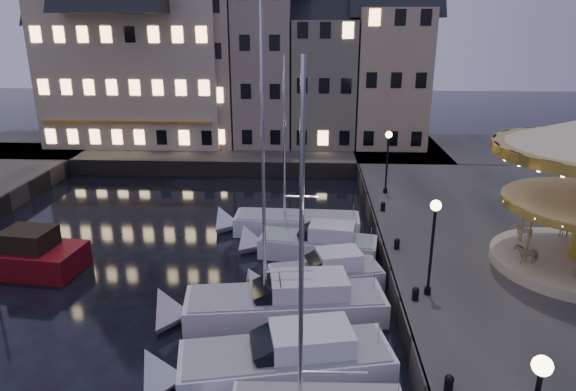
# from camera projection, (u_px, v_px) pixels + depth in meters

# --- Properties ---
(ground) EXTENTS (160.00, 160.00, 0.00)m
(ground) POSITION_uv_depth(u_px,v_px,m) (255.00, 329.00, 21.33)
(ground) COLOR black
(ground) RESTS_ON ground
(quay_east) EXTENTS (16.00, 56.00, 1.30)m
(quay_east) POSITION_uv_depth(u_px,v_px,m) (540.00, 259.00, 26.16)
(quay_east) COLOR #474442
(quay_east) RESTS_ON ground
(quay_north) EXTENTS (44.00, 12.00, 1.30)m
(quay_north) POSITION_uv_depth(u_px,v_px,m) (202.00, 151.00, 47.99)
(quay_north) COLOR #474442
(quay_north) RESTS_ON ground
(quaywall_e) EXTENTS (0.15, 44.00, 1.30)m
(quaywall_e) POSITION_uv_depth(u_px,v_px,m) (383.00, 256.00, 26.53)
(quaywall_e) COLOR #47423A
(quaywall_e) RESTS_ON ground
(quaywall_n) EXTENTS (48.00, 0.15, 1.30)m
(quaywall_n) POSITION_uv_depth(u_px,v_px,m) (211.00, 169.00, 42.22)
(quaywall_n) COLOR #47423A
(quaywall_n) RESTS_ON ground
(streetlamp_b) EXTENTS (0.44, 0.44, 4.17)m
(streetlamp_b) POSITION_uv_depth(u_px,v_px,m) (433.00, 234.00, 20.66)
(streetlamp_b) COLOR black
(streetlamp_b) RESTS_ON quay_east
(streetlamp_c) EXTENTS (0.44, 0.44, 4.17)m
(streetlamp_c) POSITION_uv_depth(u_px,v_px,m) (388.00, 153.00, 33.44)
(streetlamp_c) COLOR black
(streetlamp_c) RESTS_ON quay_east
(bollard_a) EXTENTS (0.30, 0.30, 0.57)m
(bollard_a) POSITION_uv_depth(u_px,v_px,m) (449.00, 382.00, 15.79)
(bollard_a) COLOR black
(bollard_a) RESTS_ON quay_east
(bollard_b) EXTENTS (0.30, 0.30, 0.57)m
(bollard_b) POSITION_uv_depth(u_px,v_px,m) (416.00, 293.00, 20.99)
(bollard_b) COLOR black
(bollard_b) RESTS_ON quay_east
(bollard_c) EXTENTS (0.30, 0.30, 0.57)m
(bollard_c) POSITION_uv_depth(u_px,v_px,m) (397.00, 243.00, 25.72)
(bollard_c) COLOR black
(bollard_c) RESTS_ON quay_east
(bollard_d) EXTENTS (0.30, 0.30, 0.57)m
(bollard_d) POSITION_uv_depth(u_px,v_px,m) (383.00, 206.00, 30.93)
(bollard_d) COLOR black
(bollard_d) RESTS_ON quay_east
(townhouse_na) EXTENTS (5.50, 8.00, 12.80)m
(townhouse_na) POSITION_uv_depth(u_px,v_px,m) (82.00, 71.00, 48.12)
(townhouse_na) COLOR gray
(townhouse_na) RESTS_ON quay_north
(townhouse_nb) EXTENTS (6.16, 8.00, 13.80)m
(townhouse_nb) POSITION_uv_depth(u_px,v_px,m) (138.00, 66.00, 47.71)
(townhouse_nb) COLOR gray
(townhouse_nb) RESTS_ON quay_north
(townhouse_nc) EXTENTS (6.82, 8.00, 14.80)m
(townhouse_nc) POSITION_uv_depth(u_px,v_px,m) (202.00, 60.00, 47.27)
(townhouse_nc) COLOR tan
(townhouse_nc) RESTS_ON quay_north
(townhouse_nd) EXTENTS (5.50, 8.00, 15.80)m
(townhouse_nd) POSITION_uv_depth(u_px,v_px,m) (264.00, 55.00, 46.85)
(townhouse_nd) COLOR gray
(townhouse_nd) RESTS_ON quay_north
(townhouse_ne) EXTENTS (6.16, 8.00, 12.80)m
(townhouse_ne) POSITION_uv_depth(u_px,v_px,m) (324.00, 72.00, 47.08)
(townhouse_ne) COLOR slate
(townhouse_ne) RESTS_ON quay_north
(townhouse_nf) EXTENTS (6.82, 8.00, 13.80)m
(townhouse_nf) POSITION_uv_depth(u_px,v_px,m) (390.00, 67.00, 46.64)
(townhouse_nf) COLOR tan
(townhouse_nf) RESTS_ON quay_north
(hotel_corner) EXTENTS (17.60, 9.00, 16.80)m
(hotel_corner) POSITION_uv_depth(u_px,v_px,m) (137.00, 49.00, 47.23)
(hotel_corner) COLOR beige
(hotel_corner) RESTS_ON quay_north
(motorboat_b) EXTENTS (8.66, 4.04, 2.15)m
(motorboat_b) POSITION_uv_depth(u_px,v_px,m) (275.00, 363.00, 18.20)
(motorboat_b) COLOR silver
(motorboat_b) RESTS_ON ground
(motorboat_c) EXTENTS (9.63, 3.67, 12.73)m
(motorboat_c) POSITION_uv_depth(u_px,v_px,m) (276.00, 304.00, 21.92)
(motorboat_c) COLOR silver
(motorboat_c) RESTS_ON ground
(motorboat_d) EXTENTS (6.37, 3.34, 2.15)m
(motorboat_d) POSITION_uv_depth(u_px,v_px,m) (317.00, 278.00, 24.27)
(motorboat_d) COLOR silver
(motorboat_d) RESTS_ON ground
(motorboat_e) EXTENTS (7.38, 3.12, 2.15)m
(motorboat_e) POSITION_uv_depth(u_px,v_px,m) (310.00, 245.00, 27.84)
(motorboat_e) COLOR silver
(motorboat_e) RESTS_ON ground
(motorboat_f) EXTENTS (8.54, 2.45, 11.33)m
(motorboat_f) POSITION_uv_depth(u_px,v_px,m) (287.00, 224.00, 31.05)
(motorboat_f) COLOR white
(motorboat_f) RESTS_ON ground
(red_fishing_boat) EXTENTS (8.26, 3.65, 6.10)m
(red_fishing_boat) POSITION_uv_depth(u_px,v_px,m) (9.00, 256.00, 26.35)
(red_fishing_boat) COLOR maroon
(red_fishing_boat) RESTS_ON ground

